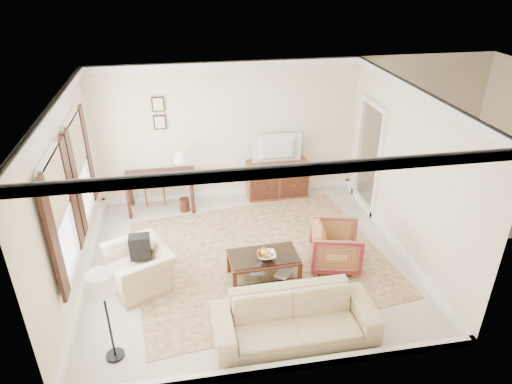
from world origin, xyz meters
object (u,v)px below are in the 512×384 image
object	(u,v)px
striped_armchair	(336,244)
sideboard	(277,179)
coffee_table	(264,261)
sofa	(295,312)
writing_desk	(160,180)
tv	(278,141)
club_armchair	(139,261)

from	to	relation	value
striped_armchair	sideboard	bearing A→B (deg)	22.64
coffee_table	sofa	distance (m)	1.33
writing_desk	tv	bearing A→B (deg)	3.58
tv	coffee_table	size ratio (longest dim) A/B	0.88
writing_desk	tv	world-z (taller)	tv
tv	sofa	bearing A→B (deg)	81.13
striped_armchair	sofa	xyz separation A→B (m)	(-1.08, -1.48, 0.02)
sideboard	club_armchair	world-z (taller)	club_armchair
striped_armchair	club_armchair	xyz separation A→B (m)	(-3.22, 0.05, 0.03)
striped_armchair	sofa	size ratio (longest dim) A/B	0.38
sideboard	tv	world-z (taller)	tv
sideboard	coffee_table	distance (m)	2.93
club_armchair	sofa	distance (m)	2.63
sideboard	club_armchair	bearing A→B (deg)	-136.98
club_armchair	sofa	bearing A→B (deg)	29.94
tv	sofa	size ratio (longest dim) A/B	0.45
writing_desk	club_armchair	xyz separation A→B (m)	(-0.31, -2.42, -0.22)
writing_desk	coffee_table	bearing A→B (deg)	-57.99
tv	coffee_table	distance (m)	3.06
tv	sofa	distance (m)	4.25
writing_desk	coffee_table	world-z (taller)	writing_desk
sideboard	tv	size ratio (longest dim) A/B	1.30
coffee_table	striped_armchair	bearing A→B (deg)	7.57
club_armchair	tv	bearing A→B (deg)	108.24
sofa	sideboard	bearing A→B (deg)	80.28
coffee_table	sofa	xyz separation A→B (m)	(0.19, -1.31, 0.07)
sideboard	sofa	bearing A→B (deg)	-98.83
coffee_table	tv	bearing A→B (deg)	73.51
sofa	coffee_table	bearing A→B (deg)	97.14
sideboard	sofa	xyz separation A→B (m)	(-0.64, -4.13, 0.03)
club_armchair	sofa	world-z (taller)	club_armchair
sideboard	tv	distance (m)	0.90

